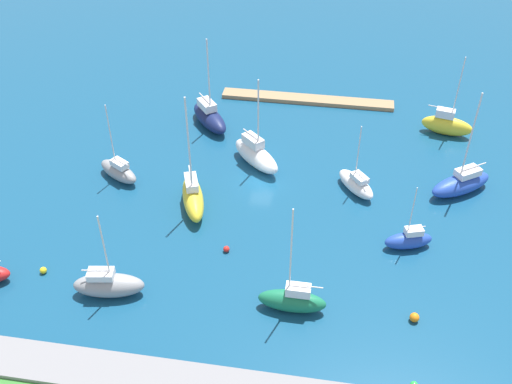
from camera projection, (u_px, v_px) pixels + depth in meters
name	position (u px, v px, depth m)	size (l,w,h in m)	color
water	(261.00, 182.00, 68.14)	(160.00, 160.00, 0.00)	navy
pier_dock	(307.00, 99.00, 82.81)	(24.03, 2.30, 0.56)	#997A56
sailboat_blue_outer_mooring	(409.00, 240.00, 58.94)	(5.18, 3.11, 7.59)	#2347B2
sailboat_yellow_lone_south	(447.00, 125.00, 75.37)	(6.66, 3.27, 10.79)	yellow
sailboat_gray_far_north	(108.00, 284.00, 53.83)	(6.81, 3.31, 9.42)	gray
sailboat_white_along_channel	(356.00, 184.00, 66.18)	(5.13, 5.78, 8.36)	white
sailboat_green_east_end	(293.00, 300.00, 52.37)	(6.13, 1.93, 11.69)	#19724C
sailboat_navy_inner_mooring	(209.00, 117.00, 77.07)	(7.02, 7.90, 12.25)	#141E4C
sailboat_blue_near_pier	(461.00, 183.00, 65.86)	(7.87, 6.52, 12.69)	#2347B2
sailboat_yellow_west_end	(193.00, 197.00, 63.66)	(4.68, 8.00, 13.82)	yellow
sailboat_gray_off_beacon	(119.00, 171.00, 67.99)	(5.99, 4.70, 9.63)	gray
sailboat_white_mid_basin	(256.00, 155.00, 69.83)	(7.19, 7.02, 11.53)	white
mooring_buoy_red	(226.00, 249.00, 58.81)	(0.64, 0.64, 0.64)	red
mooring_buoy_yellow	(43.00, 270.00, 56.47)	(0.66, 0.66, 0.66)	yellow
mooring_buoy_orange	(414.00, 317.00, 51.81)	(0.86, 0.86, 0.86)	orange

